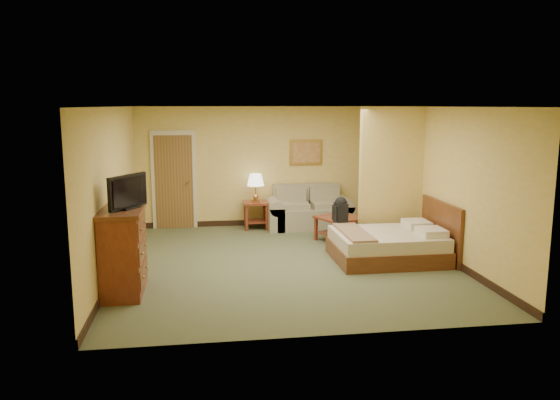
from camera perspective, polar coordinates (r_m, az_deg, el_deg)
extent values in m
plane|color=#525A3A|center=(9.28, 0.52, -6.55)|extent=(6.00, 6.00, 0.00)
plane|color=white|center=(8.90, 0.55, 9.72)|extent=(6.00, 6.00, 0.00)
cube|color=#E0C15F|center=(11.95, -1.66, 3.52)|extent=(5.50, 0.02, 2.60)
cube|color=#E0C15F|center=(9.00, -17.04, 0.99)|extent=(0.02, 6.00, 2.60)
cube|color=#E0C15F|center=(9.80, 16.65, 1.70)|extent=(0.02, 6.00, 2.60)
cube|color=#E0C15F|center=(10.42, 11.52, 2.38)|extent=(1.20, 0.15, 2.60)
cube|color=beige|center=(11.89, -11.02, 2.09)|extent=(0.94, 0.06, 2.10)
cube|color=brown|center=(11.88, -11.02, 1.84)|extent=(0.80, 0.04, 2.00)
cylinder|color=#AE7940|center=(11.81, -9.58, 1.84)|extent=(0.04, 0.12, 0.04)
cube|color=black|center=(12.14, -1.63, -2.32)|extent=(5.50, 0.02, 0.12)
cube|color=gray|center=(11.80, 3.09, -1.87)|extent=(1.50, 0.80, 0.45)
cube|color=gray|center=(12.05, 2.79, 0.61)|extent=(1.50, 0.19, 0.47)
cube|color=gray|center=(11.67, -0.52, -1.85)|extent=(0.32, 0.80, 0.50)
cube|color=gray|center=(11.96, 6.61, -1.63)|extent=(0.32, 0.80, 0.50)
cube|color=maroon|center=(11.69, -2.55, -0.28)|extent=(0.53, 0.53, 0.04)
cube|color=maroon|center=(11.76, -2.54, -2.22)|extent=(0.45, 0.45, 0.03)
cube|color=maroon|center=(11.51, -3.49, -1.93)|extent=(0.05, 0.05, 0.54)
cube|color=maroon|center=(11.56, -1.39, -1.87)|extent=(0.05, 0.05, 0.54)
cube|color=maroon|center=(11.93, -3.66, -1.51)|extent=(0.05, 0.05, 0.54)
cube|color=maroon|center=(11.97, -1.63, -1.46)|extent=(0.05, 0.05, 0.54)
cylinder|color=#AE7940|center=(11.68, -2.56, -0.08)|extent=(0.18, 0.18, 0.04)
cylinder|color=#AE7940|center=(11.64, -2.56, 1.05)|extent=(0.02, 0.02, 0.30)
cone|color=white|center=(11.61, -2.57, 2.13)|extent=(0.36, 0.36, 0.25)
cube|color=maroon|center=(10.63, 6.27, -1.87)|extent=(1.01, 1.01, 0.04)
cube|color=maroon|center=(10.70, 6.23, -3.47)|extent=(0.87, 0.87, 0.03)
cube|color=maroon|center=(10.30, 4.93, -3.60)|extent=(0.05, 0.05, 0.46)
cube|color=maroon|center=(11.08, 7.46, -2.69)|extent=(0.05, 0.05, 0.46)
cube|color=#B78E3F|center=(12.04, 2.72, 4.99)|extent=(0.73, 0.03, 0.56)
cube|color=#AE6735|center=(12.02, 2.74, 4.98)|extent=(0.60, 0.02, 0.44)
cube|color=maroon|center=(7.99, -16.05, -5.36)|extent=(0.53, 1.06, 1.15)
cube|color=#532813|center=(7.86, -16.26, -1.10)|extent=(0.60, 1.13, 0.06)
cube|color=black|center=(7.84, -15.55, -0.77)|extent=(0.34, 0.39, 0.03)
cube|color=black|center=(7.80, -15.63, 0.88)|extent=(0.45, 0.70, 0.46)
cube|color=#532813|center=(9.56, 11.08, -5.39)|extent=(1.81, 1.45, 0.27)
cube|color=beige|center=(9.50, 11.13, -3.97)|extent=(1.75, 1.39, 0.22)
cube|color=#532813|center=(9.83, 16.45, -3.02)|extent=(0.06, 1.54, 0.99)
cube|color=#ECE7CD|center=(9.42, 15.54, -3.26)|extent=(0.41, 0.50, 0.13)
cube|color=#ECE7CD|center=(9.98, 14.09, -2.45)|extent=(0.41, 0.50, 0.13)
cube|color=#866849|center=(9.30, 7.73, -3.38)|extent=(0.41, 1.36, 0.05)
cube|color=black|center=(10.01, 6.37, -1.38)|extent=(0.21, 0.30, 0.38)
sphere|color=black|center=(9.98, 6.39, -0.31)|extent=(0.23, 0.23, 0.23)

